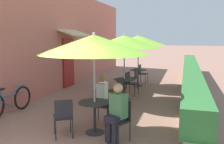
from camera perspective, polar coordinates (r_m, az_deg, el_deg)
cafe_facade_wall at (r=11.60m, az=-9.44°, el=7.53°), size 0.98×14.41×4.20m
planter_hedge at (r=10.61m, az=17.56°, el=-1.21°), size 0.60×13.41×1.01m
patio_table_near at (r=5.72m, az=-3.98°, el=-8.90°), size 0.73×0.73×0.73m
patio_umbrella_near at (r=5.48m, az=-4.13°, el=6.32°), size 2.42×2.42×2.28m
cafe_chair_near_left at (r=5.55m, az=-11.05°, el=-9.56°), size 0.55×0.55×0.87m
cafe_chair_near_right at (r=5.30m, az=1.91°, el=-10.25°), size 0.54×0.54×0.87m
seated_patron_near_right at (r=5.17m, az=1.09°, el=-8.74°), size 0.47×0.50×1.25m
cafe_chair_near_back at (r=6.39m, az=-2.74°, el=-7.03°), size 0.42×0.42×0.87m
seated_patron_near_back at (r=6.32m, az=-1.77°, el=-5.61°), size 0.42×0.35×1.25m
patio_table_mid at (r=8.70m, az=2.78°, el=-2.99°), size 0.73×0.73×0.73m
patio_umbrella_mid at (r=8.53m, az=2.85°, el=6.97°), size 2.42×2.42×2.28m
cafe_chair_mid_left at (r=8.04m, az=1.15°, el=-3.88°), size 0.47×0.47×0.87m
cafe_chair_mid_right at (r=9.36m, az=4.19°, el=-2.18°), size 0.47×0.47×0.87m
coffee_cup_mid at (r=8.75m, az=2.67°, el=-1.19°), size 0.07×0.07×0.09m
patio_table_far at (r=11.16m, az=5.96°, el=-0.55°), size 0.73×0.73×0.73m
patio_umbrella_far at (r=11.03m, az=6.07°, el=7.19°), size 2.42×2.42×2.28m
cafe_chair_far_left at (r=11.84m, az=6.77°, el=-0.05°), size 0.46×0.46×0.87m
cafe_chair_far_right at (r=10.48m, az=5.03°, el=-1.09°), size 0.46×0.46×0.87m
coffee_cup_far at (r=11.15m, az=5.25°, el=0.79°), size 0.07×0.07×0.09m
bicycle_leaning at (r=7.63m, az=-22.44°, el=-6.29°), size 0.16×1.81×0.81m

